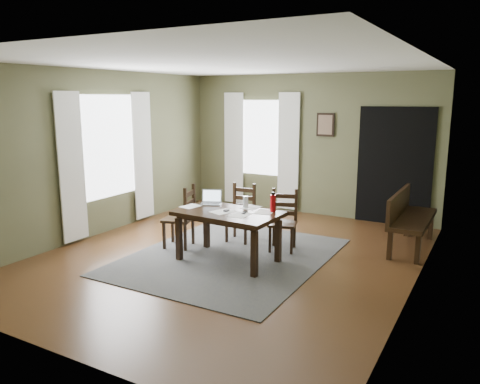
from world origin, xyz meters
The scene contains 26 objects.
ground centered at (0.00, 0.00, -0.01)m, with size 5.00×6.00×0.01m.
room_shell centered at (0.00, 0.00, 1.80)m, with size 5.02×6.02×2.71m.
rug centered at (0.00, 0.00, 0.01)m, with size 2.60×3.20×0.01m.
dining_table centered at (0.08, -0.17, 0.63)m, with size 1.45×0.91×0.70m.
chair_end centered at (-0.86, 0.02, 0.47)m, with size 0.51×0.51×0.95m.
chair_back_left centered at (-0.24, 0.77, 0.45)m, with size 0.44×0.44×0.90m.
chair_back_right centered at (0.53, 0.67, 0.44)m, with size 0.48×0.48×0.90m.
bench centered at (2.14, 1.66, 0.52)m, with size 0.49×1.54×0.87m.
laptop centered at (-0.39, 0.13, 0.77)m, with size 0.37×0.34×0.21m.
computer_mouse centered at (0.05, -0.18, 0.73)m, with size 0.05×0.08×0.03m, color #3F3F42.
tv_remote centered at (0.31, -0.13, 0.72)m, with size 0.04×0.16×0.02m, color black.
drinking_glass centered at (0.16, 0.17, 0.80)m, with size 0.07×0.07×0.16m, color silver.
water_bottle centered at (0.62, 0.12, 0.84)m, with size 0.10×0.10×0.27m.
paper_a centered at (-0.55, -0.16, 0.72)m, with size 0.22×0.28×0.00m, color white.
paper_b centered at (0.31, -0.26, 0.72)m, with size 0.23×0.30×0.00m, color white.
paper_c centered at (0.24, 0.20, 0.72)m, with size 0.21×0.27×0.00m, color white.
paper_d centered at (0.52, 0.06, 0.72)m, with size 0.23×0.30×0.00m, color white.
paper_e centered at (0.02, -0.21, 0.72)m, with size 0.24×0.32×0.00m, color white.
window_left centered at (-2.47, 0.20, 1.45)m, with size 0.01×1.30×1.70m.
window_back centered at (-1.00, 2.97, 1.45)m, with size 1.00×0.01×1.50m.
curtain_left_near centered at (-2.44, -0.62, 1.20)m, with size 0.03×0.48×2.30m.
curtain_left_far centered at (-2.44, 1.02, 1.20)m, with size 0.03×0.48×2.30m.
curtain_back_left centered at (-1.62, 2.94, 1.20)m, with size 0.44×0.03×2.30m.
curtain_back_right centered at (-0.38, 2.94, 1.20)m, with size 0.44×0.03×2.30m.
framed_picture centered at (0.35, 2.97, 1.75)m, with size 0.34×0.03×0.44m.
doorway_back centered at (1.65, 2.97, 1.05)m, with size 1.30×0.03×2.10m.
Camera 1 is at (3.26, -5.54, 2.26)m, focal length 35.00 mm.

